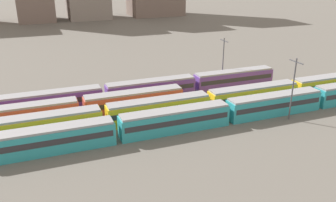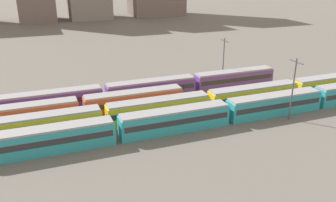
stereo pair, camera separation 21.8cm
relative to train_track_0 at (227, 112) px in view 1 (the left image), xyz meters
The scene contains 6 objects.
train_track_0 is the anchor object (origin of this frame).
train_track_1 11.57m from the train_track_0, 153.30° to the left, with size 93.60×3.06×3.75m.
train_track_2 33.80m from the train_track_0, 162.08° to the left, with size 55.80×3.06×3.75m.
train_track_3 23.62m from the train_track_0, 138.67° to the left, with size 74.70×3.06×3.75m.
catenary_pole_0 11.66m from the train_track_0, 15.27° to the right, with size 0.24×3.20×10.79m.
catenary_pole_1 21.13m from the train_track_0, 63.15° to the left, with size 0.24×3.20×10.29m.
Camera 1 is at (10.75, -47.01, 24.77)m, focal length 37.47 mm.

